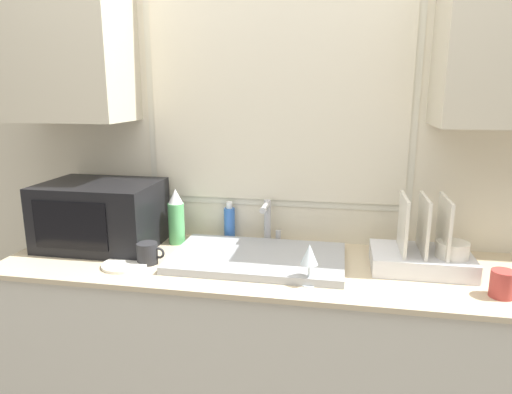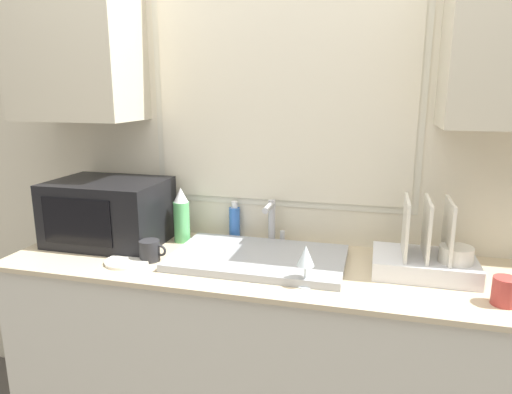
{
  "view_description": "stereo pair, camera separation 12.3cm",
  "coord_description": "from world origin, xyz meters",
  "px_view_note": "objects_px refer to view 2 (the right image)",
  "views": [
    {
      "loc": [
        0.29,
        -1.42,
        1.58
      ],
      "look_at": [
        -0.03,
        0.27,
        1.18
      ],
      "focal_mm": 32.0,
      "sensor_mm": 36.0,
      "label": 1
    },
    {
      "loc": [
        0.41,
        -1.39,
        1.58
      ],
      "look_at": [
        -0.03,
        0.27,
        1.18
      ],
      "focal_mm": 32.0,
      "sensor_mm": 36.0,
      "label": 2
    }
  ],
  "objects_px": {
    "faucet": "(272,219)",
    "spray_bottle": "(182,216)",
    "dish_rack": "(427,257)",
    "soap_bottle": "(235,222)",
    "microwave": "(109,212)",
    "mug_near_sink": "(150,251)",
    "wine_glass": "(306,257)"
  },
  "relations": [
    {
      "from": "faucet",
      "to": "spray_bottle",
      "type": "distance_m",
      "value": 0.42
    },
    {
      "from": "faucet",
      "to": "dish_rack",
      "type": "bearing_deg",
      "value": -16.12
    },
    {
      "from": "spray_bottle",
      "to": "soap_bottle",
      "type": "relative_size",
      "value": 1.41
    },
    {
      "from": "microwave",
      "to": "mug_near_sink",
      "type": "height_order",
      "value": "microwave"
    },
    {
      "from": "microwave",
      "to": "dish_rack",
      "type": "relative_size",
      "value": 1.33
    },
    {
      "from": "microwave",
      "to": "dish_rack",
      "type": "xyz_separation_m",
      "value": [
        1.37,
        -0.03,
        -0.08
      ]
    },
    {
      "from": "soap_bottle",
      "to": "mug_near_sink",
      "type": "relative_size",
      "value": 1.56
    },
    {
      "from": "microwave",
      "to": "mug_near_sink",
      "type": "xyz_separation_m",
      "value": [
        0.29,
        -0.17,
        -0.1
      ]
    },
    {
      "from": "microwave",
      "to": "mug_near_sink",
      "type": "distance_m",
      "value": 0.35
    },
    {
      "from": "spray_bottle",
      "to": "mug_near_sink",
      "type": "distance_m",
      "value": 0.27
    },
    {
      "from": "dish_rack",
      "to": "spray_bottle",
      "type": "relative_size",
      "value": 1.49
    },
    {
      "from": "spray_bottle",
      "to": "wine_glass",
      "type": "distance_m",
      "value": 0.72
    },
    {
      "from": "microwave",
      "to": "dish_rack",
      "type": "bearing_deg",
      "value": -1.28
    },
    {
      "from": "soap_bottle",
      "to": "spray_bottle",
      "type": "bearing_deg",
      "value": -154.98
    },
    {
      "from": "spray_bottle",
      "to": "wine_glass",
      "type": "height_order",
      "value": "spray_bottle"
    },
    {
      "from": "microwave",
      "to": "spray_bottle",
      "type": "bearing_deg",
      "value": 15.56
    },
    {
      "from": "soap_bottle",
      "to": "wine_glass",
      "type": "height_order",
      "value": "soap_bottle"
    },
    {
      "from": "dish_rack",
      "to": "wine_glass",
      "type": "xyz_separation_m",
      "value": [
        -0.43,
        -0.23,
        0.04
      ]
    },
    {
      "from": "faucet",
      "to": "spray_bottle",
      "type": "relative_size",
      "value": 0.79
    },
    {
      "from": "faucet",
      "to": "wine_glass",
      "type": "xyz_separation_m",
      "value": [
        0.22,
        -0.42,
        -0.01
      ]
    },
    {
      "from": "faucet",
      "to": "mug_near_sink",
      "type": "distance_m",
      "value": 0.55
    },
    {
      "from": "faucet",
      "to": "wine_glass",
      "type": "bearing_deg",
      "value": -62.58
    },
    {
      "from": "mug_near_sink",
      "to": "dish_rack",
      "type": "bearing_deg",
      "value": 7.47
    },
    {
      "from": "microwave",
      "to": "spray_bottle",
      "type": "height_order",
      "value": "microwave"
    },
    {
      "from": "mug_near_sink",
      "to": "spray_bottle",
      "type": "bearing_deg",
      "value": 84.05
    },
    {
      "from": "mug_near_sink",
      "to": "microwave",
      "type": "bearing_deg",
      "value": 149.31
    },
    {
      "from": "microwave",
      "to": "wine_glass",
      "type": "distance_m",
      "value": 0.98
    },
    {
      "from": "soap_bottle",
      "to": "wine_glass",
      "type": "relative_size",
      "value": 1.17
    },
    {
      "from": "microwave",
      "to": "spray_bottle",
      "type": "relative_size",
      "value": 1.98
    },
    {
      "from": "spray_bottle",
      "to": "wine_glass",
      "type": "xyz_separation_m",
      "value": [
        0.63,
        -0.35,
        -0.01
      ]
    },
    {
      "from": "faucet",
      "to": "soap_bottle",
      "type": "xyz_separation_m",
      "value": [
        -0.19,
        0.04,
        -0.04
      ]
    },
    {
      "from": "faucet",
      "to": "wine_glass",
      "type": "height_order",
      "value": "faucet"
    }
  ]
}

